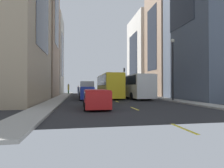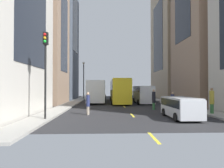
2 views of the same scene
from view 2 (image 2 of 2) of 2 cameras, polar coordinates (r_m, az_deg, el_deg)
ground_plane at (r=29.94m, az=2.41°, el=-5.59°), size 40.24×40.24×0.00m
sidewalk_west at (r=30.24m, az=-11.32°, el=-5.38°), size 1.91×44.00×0.15m
sidewalk_east at (r=31.30m, az=15.66°, el=-5.22°), size 1.91×44.00×0.15m
lane_stripe_0 at (r=9.36m, az=12.72°, el=-15.86°), size 0.16×2.00×0.01m
lane_stripe_1 at (r=16.10m, az=6.29°, el=-9.57°), size 0.16×2.00×0.01m
lane_stripe_2 at (r=22.99m, az=3.76°, el=-6.98°), size 0.16×2.00×0.01m
lane_stripe_3 at (r=29.94m, az=2.41°, el=-5.58°), size 0.16×2.00×0.01m
lane_stripe_4 at (r=36.90m, az=1.57°, el=-4.71°), size 0.16×2.00×0.01m
lane_stripe_5 at (r=43.88m, az=1.00°, el=-4.11°), size 0.16×2.00×0.01m
lane_stripe_6 at (r=50.86m, az=0.59°, el=-3.68°), size 0.16×2.00×0.01m
building_west_1 at (r=29.85m, az=-21.43°, el=14.37°), size 7.26×7.66×20.55m
building_east_2 at (r=41.31m, az=20.22°, el=13.38°), size 9.25×11.81×25.21m
city_bus_white at (r=30.86m, az=-4.54°, el=-1.72°), size 2.80×12.39×3.35m
streetcar_yellow at (r=29.27m, az=2.17°, el=-1.54°), size 2.70×12.21×3.59m
delivery_van_white at (r=27.68m, az=9.52°, el=-2.81°), size 2.25×6.15×2.58m
car_red_0 at (r=43.40m, az=5.07°, el=-2.96°), size 2.03×4.65×1.52m
car_silver_1 at (r=15.36m, az=20.31°, el=-6.34°), size 1.94×4.33×1.63m
car_blue_2 at (r=33.90m, az=7.69°, el=-3.31°), size 1.92×4.38×1.73m
pedestrian_walking_far at (r=20.34m, az=12.72°, el=-4.53°), size 0.38×0.38×2.17m
pedestrian_waiting_curb at (r=16.30m, az=-7.41°, el=-5.77°), size 0.32×0.32×1.96m
pedestrian_crossing_mid at (r=20.23m, az=18.16°, el=-4.92°), size 0.35×0.35×1.90m
pedestrian_crossing_near at (r=18.17m, az=28.37°, el=-4.35°), size 0.38×0.38×2.19m
traffic_light_near_corner at (r=14.24m, az=-19.81°, el=7.31°), size 0.32×0.44×6.22m
streetlamp_near at (r=37.82m, az=-8.71°, el=2.43°), size 0.44×0.44×7.39m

